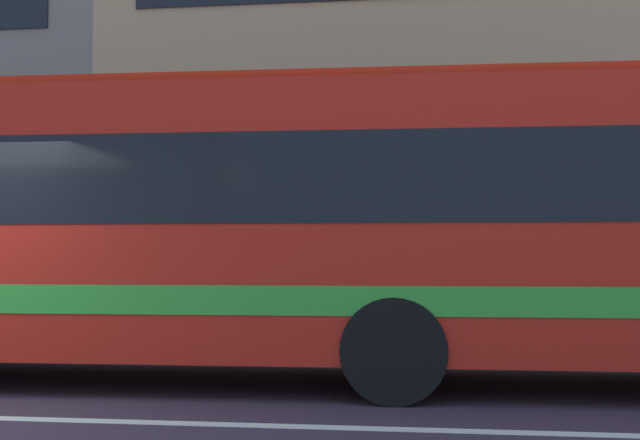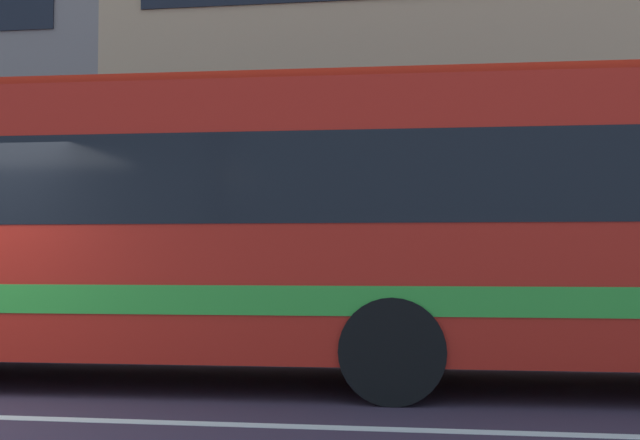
{
  "view_description": "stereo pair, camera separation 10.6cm",
  "coord_description": "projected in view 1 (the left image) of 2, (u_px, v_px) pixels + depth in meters",
  "views": [
    {
      "loc": [
        4.62,
        -6.36,
        1.39
      ],
      "look_at": [
        3.56,
        2.03,
        1.77
      ],
      "focal_mm": 44.11,
      "sensor_mm": 36.0,
      "label": 1
    },
    {
      "loc": [
        4.72,
        -6.34,
        1.39
      ],
      "look_at": [
        3.56,
        2.03,
        1.77
      ],
      "focal_mm": 44.11,
      "sensor_mm": 36.0,
      "label": 2
    }
  ],
  "objects": [
    {
      "name": "apartment_block_right",
      "position": [
        619.0,
        39.0,
        19.14
      ],
      "size": [
        22.93,
        9.15,
        13.31
      ],
      "color": "tan",
      "rests_on": "ground_plane"
    },
    {
      "name": "transit_bus",
      "position": [
        324.0,
        221.0,
        8.59
      ],
      "size": [
        12.26,
        2.8,
        3.21
      ],
      "color": "red",
      "rests_on": "ground_plane"
    }
  ]
}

